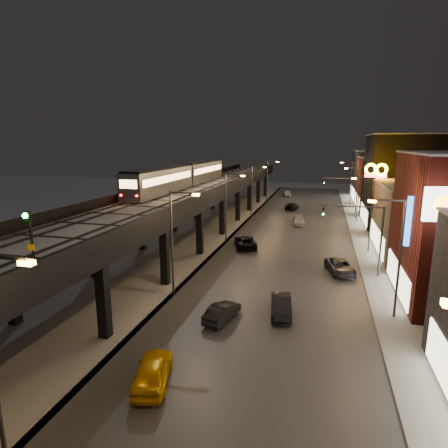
# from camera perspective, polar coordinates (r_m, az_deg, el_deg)

# --- Properties ---
(ground) EXTENTS (220.00, 220.00, 0.00)m
(ground) POSITION_cam_1_polar(r_m,az_deg,el_deg) (22.97, -19.43, -22.58)
(ground) COLOR silver
(road_surface) EXTENTS (17.00, 120.00, 0.06)m
(road_surface) POSITION_cam_1_polar(r_m,az_deg,el_deg) (52.02, 10.19, -2.20)
(road_surface) COLOR #46474D
(road_surface) RESTS_ON ground
(sidewalk_right) EXTENTS (4.00, 120.00, 0.14)m
(sidewalk_right) POSITION_cam_1_polar(r_m,az_deg,el_deg) (52.22, 21.19, -2.75)
(sidewalk_right) COLOR #9FA1A8
(sidewalk_right) RESTS_ON ground
(under_viaduct_pavement) EXTENTS (11.00, 120.00, 0.06)m
(under_viaduct_pavement) POSITION_cam_1_polar(r_m,az_deg,el_deg) (54.70, -4.04, -1.32)
(under_viaduct_pavement) COLOR #9FA1A8
(under_viaduct_pavement) RESTS_ON ground
(elevated_viaduct) EXTENTS (9.00, 100.00, 6.30)m
(elevated_viaduct) POSITION_cam_1_polar(r_m,az_deg,el_deg) (50.72, -5.29, 4.01)
(elevated_viaduct) COLOR black
(elevated_viaduct) RESTS_ON ground
(viaduct_trackbed) EXTENTS (8.40, 100.00, 0.32)m
(viaduct_trackbed) POSITION_cam_1_polar(r_m,az_deg,el_deg) (50.74, -5.26, 4.89)
(viaduct_trackbed) COLOR #B2B7C1
(viaduct_trackbed) RESTS_ON elevated_viaduct
(viaduct_parapet_streetside) EXTENTS (0.30, 100.00, 1.10)m
(viaduct_parapet_streetside) POSITION_cam_1_polar(r_m,az_deg,el_deg) (49.38, -0.49, 5.29)
(viaduct_parapet_streetside) COLOR black
(viaduct_parapet_streetside) RESTS_ON elevated_viaduct
(viaduct_parapet_far) EXTENTS (0.30, 100.00, 1.10)m
(viaduct_parapet_far) POSITION_cam_1_polar(r_m,az_deg,el_deg) (52.35, -9.75, 5.51)
(viaduct_parapet_far) COLOR black
(viaduct_parapet_far) RESTS_ON elevated_viaduct
(building_c) EXTENTS (12.20, 15.20, 8.16)m
(building_c) POSITION_cam_1_polar(r_m,az_deg,el_deg) (49.70, 29.35, 0.50)
(building_c) COLOR #746453
(building_c) RESTS_ON ground
(building_d) EXTENTS (12.20, 13.20, 14.16)m
(building_d) POSITION_cam_1_polar(r_m,az_deg,el_deg) (64.76, 26.23, 5.90)
(building_d) COLOR black
(building_d) RESTS_ON ground
(building_e) EXTENTS (12.20, 12.20, 10.16)m
(building_e) POSITION_cam_1_polar(r_m,az_deg,el_deg) (78.67, 24.18, 5.53)
(building_e) COLOR maroon
(building_e) RESTS_ON ground
(building_f) EXTENTS (12.20, 16.20, 11.16)m
(building_f) POSITION_cam_1_polar(r_m,az_deg,el_deg) (92.41, 22.88, 6.81)
(building_f) COLOR #2F2E34
(building_f) RESTS_ON ground
(streetlight_left_1) EXTENTS (2.57, 0.28, 9.00)m
(streetlight_left_1) POSITION_cam_1_polar(r_m,az_deg,el_deg) (31.56, -7.51, -1.83)
(streetlight_left_1) COLOR #38383A
(streetlight_left_1) RESTS_ON ground
(streetlight_right_1) EXTENTS (2.56, 0.28, 9.00)m
(streetlight_right_1) POSITION_cam_1_polar(r_m,az_deg,el_deg) (29.76, 24.79, -3.75)
(streetlight_right_1) COLOR #38383A
(streetlight_right_1) RESTS_ON ground
(streetlight_left_2) EXTENTS (2.57, 0.28, 9.00)m
(streetlight_left_2) POSITION_cam_1_polar(r_m,az_deg,el_deg) (48.34, 0.60, 3.20)
(streetlight_left_2) COLOR #38383A
(streetlight_left_2) RESTS_ON ground
(streetlight_right_2) EXTENTS (2.56, 0.28, 9.00)m
(streetlight_right_2) POSITION_cam_1_polar(r_m,az_deg,el_deg) (47.19, 21.24, 2.14)
(streetlight_right_2) COLOR #38383A
(streetlight_right_2) RESTS_ON ground
(streetlight_left_3) EXTENTS (2.57, 0.28, 9.00)m
(streetlight_left_3) POSITION_cam_1_polar(r_m,az_deg,el_deg) (65.77, 4.50, 5.59)
(streetlight_left_3) COLOR #38383A
(streetlight_left_3) RESTS_ON ground
(streetlight_right_3) EXTENTS (2.56, 0.28, 9.00)m
(streetlight_right_3) POSITION_cam_1_polar(r_m,az_deg,el_deg) (64.93, 19.61, 4.83)
(streetlight_right_3) COLOR #38383A
(streetlight_right_3) RESTS_ON ground
(streetlight_left_4) EXTENTS (2.57, 0.28, 9.00)m
(streetlight_left_4) POSITION_cam_1_polar(r_m,az_deg,el_deg) (83.45, 6.77, 6.96)
(streetlight_left_4) COLOR #38383A
(streetlight_left_4) RESTS_ON ground
(streetlight_right_4) EXTENTS (2.56, 0.28, 9.00)m
(streetlight_right_4) POSITION_cam_1_polar(r_m,az_deg,el_deg) (82.78, 18.67, 6.36)
(streetlight_right_4) COLOR #38383A
(streetlight_right_4) RESTS_ON ground
(traffic_light_rig_a) EXTENTS (6.10, 0.34, 7.00)m
(traffic_light_rig_a) POSITION_cam_1_polar(r_m,az_deg,el_deg) (38.45, 21.21, -1.14)
(traffic_light_rig_a) COLOR #38383A
(traffic_light_rig_a) RESTS_ON ground
(traffic_light_rig_b) EXTENTS (6.10, 0.34, 7.00)m
(traffic_light_rig_b) POSITION_cam_1_polar(r_m,az_deg,el_deg) (67.92, 18.62, 4.57)
(traffic_light_rig_b) COLOR #38383A
(traffic_light_rig_b) RESTS_ON ground
(subway_train) EXTENTS (2.74, 32.76, 3.27)m
(subway_train) POSITION_cam_1_polar(r_m,az_deg,el_deg) (55.58, -6.14, 7.44)
(subway_train) COLOR gray
(subway_train) RESTS_ON viaduct_trackbed
(rail_signal) EXTENTS (0.36, 0.43, 3.08)m
(rail_signal) POSITION_cam_1_polar(r_m,az_deg,el_deg) (20.12, -27.55, -0.80)
(rail_signal) COLOR black
(rail_signal) RESTS_ON viaduct_trackbed
(car_taxi) EXTENTS (2.87, 4.75, 1.51)m
(car_taxi) POSITION_cam_1_polar(r_m,az_deg,el_deg) (22.12, -10.82, -21.18)
(car_taxi) COLOR #F0A904
(car_taxi) RESTS_ON ground
(car_near_white) EXTENTS (2.14, 4.08, 1.28)m
(car_near_white) POSITION_cam_1_polar(r_m,az_deg,el_deg) (28.29, -0.28, -13.34)
(car_near_white) COLOR black
(car_near_white) RESTS_ON ground
(car_mid_silver) EXTENTS (3.98, 5.72, 1.45)m
(car_mid_silver) POSITION_cam_1_polar(r_m,az_deg,el_deg) (46.78, 3.27, -2.78)
(car_mid_silver) COLOR black
(car_mid_silver) RESTS_ON ground
(car_mid_dark) EXTENTS (2.71, 4.85, 1.33)m
(car_mid_dark) POSITION_cam_1_polar(r_m,az_deg,el_deg) (74.42, 10.28, 2.65)
(car_mid_dark) COLOR black
(car_mid_dark) RESTS_ON ground
(car_far_white) EXTENTS (2.56, 4.75, 1.54)m
(car_far_white) POSITION_cam_1_polar(r_m,az_deg,el_deg) (93.10, 9.59, 4.65)
(car_far_white) COLOR silver
(car_far_white) RESTS_ON ground
(car_onc_silver) EXTENTS (2.06, 4.45, 1.41)m
(car_onc_silver) POSITION_cam_1_polar(r_m,az_deg,el_deg) (29.35, 8.68, -12.35)
(car_onc_silver) COLOR black
(car_onc_silver) RESTS_ON ground
(car_onc_dark) EXTENTS (3.37, 5.29, 1.36)m
(car_onc_dark) POSITION_cam_1_polar(r_m,az_deg,el_deg) (39.37, 17.31, -6.33)
(car_onc_dark) COLOR #3C3E42
(car_onc_dark) RESTS_ON ground
(car_onc_white) EXTENTS (2.38, 4.70, 1.31)m
(car_onc_white) POSITION_cam_1_polar(r_m,az_deg,el_deg) (60.79, 11.31, 0.45)
(car_onc_white) COLOR silver
(car_onc_white) RESTS_ON ground
(sign_mcdonalds) EXTENTS (3.03, 0.82, 10.22)m
(sign_mcdonalds) POSITION_cam_1_polar(r_m,az_deg,el_deg) (53.83, 22.08, 6.57)
(sign_mcdonalds) COLOR #38383A
(sign_mcdonalds) RESTS_ON ground
(sign_citgo) EXTENTS (2.15, 0.39, 10.23)m
(sign_citgo) POSITION_cam_1_polar(r_m,az_deg,el_deg) (26.96, 29.94, -0.28)
(sign_citgo) COLOR #38383A
(sign_citgo) RESTS_ON ground
(sign_carwash) EXTENTS (1.72, 0.35, 8.91)m
(sign_carwash) POSITION_cam_1_polar(r_m,az_deg,el_deg) (32.20, 27.36, -0.85)
(sign_carwash) COLOR #38383A
(sign_carwash) RESTS_ON ground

